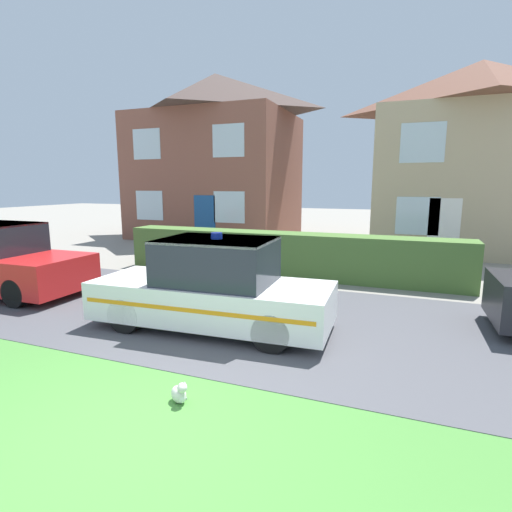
# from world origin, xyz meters

# --- Properties ---
(ground_plane) EXTENTS (80.00, 80.00, 0.00)m
(ground_plane) POSITION_xyz_m (0.00, 0.00, 0.00)
(ground_plane) COLOR gray
(road_strip) EXTENTS (28.00, 5.10, 0.01)m
(road_strip) POSITION_xyz_m (0.00, 3.91, 0.01)
(road_strip) COLOR #4C4C51
(road_strip) RESTS_ON ground
(lawn_verge) EXTENTS (28.00, 2.78, 0.01)m
(lawn_verge) POSITION_xyz_m (0.00, -0.03, 0.00)
(lawn_verge) COLOR #478438
(lawn_verge) RESTS_ON ground
(garden_hedge) EXTENTS (9.63, 0.90, 1.22)m
(garden_hedge) POSITION_xyz_m (-0.68, 7.59, 0.61)
(garden_hedge) COLOR #4C7233
(garden_hedge) RESTS_ON ground
(police_car) EXTENTS (4.32, 1.80, 1.72)m
(police_car) POSITION_xyz_m (-0.64, 3.12, 0.74)
(police_car) COLOR black
(police_car) RESTS_ON road_strip
(cat) EXTENTS (0.29, 0.31, 0.30)m
(cat) POSITION_xyz_m (0.13, 0.73, 0.12)
(cat) COLOR silver
(cat) RESTS_ON ground
(neighbour_car_near) EXTENTS (4.05, 1.85, 1.63)m
(neighbour_car_near) POSITION_xyz_m (-6.40, 3.46, 0.76)
(neighbour_car_near) COLOR black
(neighbour_car_near) RESTS_ON road_strip
(house_left) EXTENTS (7.52, 5.90, 7.69)m
(house_left) POSITION_xyz_m (-6.48, 14.90, 3.92)
(house_left) COLOR brown
(house_left) RESTS_ON ground
(house_right) EXTENTS (7.26, 5.53, 7.01)m
(house_right) POSITION_xyz_m (4.65, 14.43, 3.57)
(house_right) COLOR tan
(house_right) RESTS_ON ground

